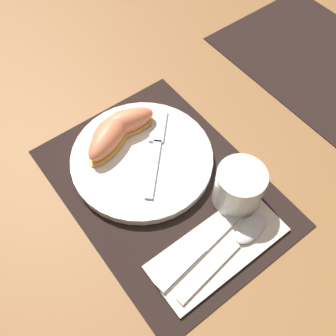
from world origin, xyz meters
TOP-DOWN VIEW (x-y plane):
  - ground_plane at (0.00, 0.00)m, footprint 3.00×3.00m
  - placemat at (0.00, 0.00)m, footprint 0.42×0.31m
  - placemat_far at (-0.05, 0.45)m, footprint 0.42×0.31m
  - plate at (-0.06, 0.00)m, footprint 0.25×0.25m
  - juice_glass at (0.09, 0.08)m, footprint 0.08×0.08m
  - napkin at (0.14, -0.00)m, footprint 0.09×0.22m
  - knife at (0.12, -0.00)m, footprint 0.05×0.23m
  - spoon at (0.15, 0.03)m, footprint 0.05×0.19m
  - fork at (-0.07, 0.03)m, footprint 0.15×0.15m
  - citrus_wedge_0 at (-0.13, 0.01)m, footprint 0.06×0.12m
  - citrus_wedge_1 at (-0.13, -0.01)m, footprint 0.06×0.10m
  - citrus_wedge_2 at (-0.12, -0.03)m, footprint 0.10×0.13m

SIDE VIEW (x-z plane):
  - ground_plane at x=0.00m, z-range 0.00..0.00m
  - placemat at x=0.00m, z-range 0.00..0.00m
  - placemat_far at x=-0.05m, z-range 0.00..0.00m
  - napkin at x=0.14m, z-range 0.00..0.01m
  - knife at x=0.12m, z-range 0.01..0.01m
  - spoon at x=0.15m, z-range 0.01..0.02m
  - plate at x=-0.06m, z-range 0.00..0.02m
  - fork at x=-0.07m, z-range 0.02..0.02m
  - citrus_wedge_1 at x=-0.13m, z-range 0.02..0.05m
  - juice_glass at x=0.09m, z-range 0.00..0.08m
  - citrus_wedge_0 at x=-0.13m, z-range 0.02..0.06m
  - citrus_wedge_2 at x=-0.12m, z-range 0.02..0.06m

